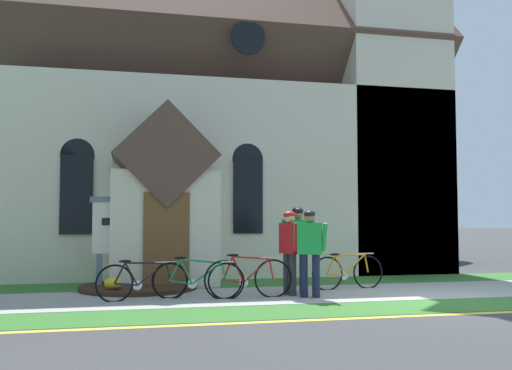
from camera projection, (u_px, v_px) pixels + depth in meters
The scene contains 17 objects.
ground at pixel (362, 279), 14.32m from camera, with size 140.00×140.00×0.00m, color #3D3D3F.
sidewalk_slab at pixel (279, 295), 11.33m from camera, with size 32.00×2.57×0.01m, color #A8A59E.
grass_verge at pixel (310, 310), 9.39m from camera, with size 32.00×1.42×0.01m, color #38722D.
church_lawn at pixel (255, 283), 13.46m from camera, with size 24.00×1.79×0.01m, color #38722D.
curb_paint_stripe at pixel (328, 319), 8.55m from camera, with size 28.00×0.16×0.01m, color yellow.
church_building at pixel (227, 121), 19.61m from camera, with size 12.44×12.64×13.81m.
church_sign at pixel (139, 228), 12.47m from camera, with size 2.09×0.17×2.00m.
flower_bed at pixel (138, 286), 12.15m from camera, with size 2.49×2.49×0.34m.
bicycle_white at pixel (248, 278), 10.89m from camera, with size 1.74×0.09×0.87m.
bicycle_red at pixel (348, 272), 12.26m from camera, with size 1.72×0.26×0.80m.
bicycle_black at pixel (197, 279), 10.78m from camera, with size 1.73×0.52×0.82m.
bicycle_orange at pixel (143, 281), 10.61m from camera, with size 1.72×0.44×0.78m.
cyclist_in_red_jersey at pixel (290, 246), 11.28m from camera, with size 0.34×0.72×1.68m.
cyclist_in_green_jersey at pixel (298, 242), 11.68m from camera, with size 0.68×0.29×1.76m.
cyclist_in_white_jersey at pixel (310, 246), 10.97m from camera, with size 0.58×0.48×1.69m.
roadside_conifer at pixel (403, 142), 21.62m from camera, with size 3.43×3.43×6.49m.
distant_hill at pixel (113, 229), 88.49m from camera, with size 95.09×49.06×27.20m, color #847A5B.
Camera 1 is at (-5.78, -9.49, 1.52)m, focal length 39.82 mm.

